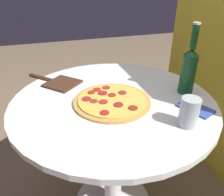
% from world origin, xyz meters
% --- Properties ---
extents(table, '(0.90, 0.90, 0.74)m').
position_xyz_m(table, '(0.00, 0.00, 0.55)').
color(table, white).
rests_on(table, ground_plane).
extents(pizza, '(0.34, 0.34, 0.02)m').
position_xyz_m(pizza, '(0.03, -0.02, 0.74)').
color(pizza, '#C68E47').
rests_on(pizza, table).
extents(beer_bottle, '(0.07, 0.07, 0.32)m').
position_xyz_m(beer_bottle, '(0.05, 0.34, 0.85)').
color(beer_bottle, '#144C23').
rests_on(beer_bottle, table).
extents(pizza_paddle, '(0.28, 0.27, 0.02)m').
position_xyz_m(pizza_paddle, '(-0.24, -0.22, 0.74)').
color(pizza_paddle, '#422819').
rests_on(pizza_paddle, table).
extents(drinking_glass, '(0.07, 0.07, 0.11)m').
position_xyz_m(drinking_glass, '(0.28, 0.19, 0.79)').
color(drinking_glass, '#ADBCC6').
rests_on(drinking_glass, table).
extents(napkin, '(0.16, 0.13, 0.01)m').
position_xyz_m(napkin, '(0.19, 0.29, 0.74)').
color(napkin, '#334C99').
rests_on(napkin, table).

